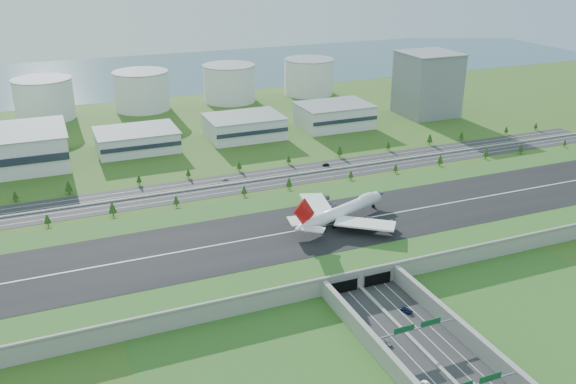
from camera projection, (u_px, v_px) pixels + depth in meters
name	position (u px, v px, depth m)	size (l,w,h in m)	color
ground	(314.00, 242.00, 318.69)	(1200.00, 1200.00, 0.00)	#27531A
airfield_deck	(315.00, 235.00, 317.06)	(520.00, 100.00, 9.20)	gray
underpass_road	(423.00, 343.00, 232.26)	(38.80, 120.40, 8.00)	#28282B
sign_gantry_near	(417.00, 329.00, 234.67)	(38.70, 0.70, 9.80)	gray
north_expressway	(254.00, 181.00, 400.02)	(560.00, 36.00, 0.12)	#28282B
tree_row	(239.00, 177.00, 393.91)	(500.79, 48.70, 8.47)	#3D2819
hangar_mid_a	(137.00, 140.00, 457.51)	(58.00, 42.00, 15.00)	silver
hangar_mid_b	(244.00, 127.00, 486.92)	(58.00, 42.00, 17.00)	silver
hangar_mid_c	(334.00, 116.00, 514.59)	(58.00, 42.00, 19.00)	silver
office_tower	(427.00, 84.00, 545.35)	(46.00, 46.00, 55.00)	gray
fuel_tank_a	(44.00, 99.00, 535.43)	(50.00, 50.00, 35.00)	silver
fuel_tank_b	(142.00, 91.00, 565.23)	(50.00, 50.00, 35.00)	silver
fuel_tank_c	(229.00, 83.00, 595.03)	(50.00, 50.00, 35.00)	silver
fuel_tank_d	(309.00, 77.00, 624.83)	(50.00, 50.00, 35.00)	silver
bay_water	(148.00, 73.00, 729.69)	(1200.00, 260.00, 0.06)	#385C6B
boeing_747	(342.00, 211.00, 320.48)	(66.54, 61.69, 21.66)	white
car_0	(389.00, 343.00, 236.85)	(1.72, 4.27, 1.45)	#A8A8AC
car_2	(406.00, 310.00, 257.81)	(2.62, 5.68, 1.58)	#0C173C
car_5	(326.00, 165.00, 426.49)	(1.71, 4.89, 1.61)	black
car_6	(523.00, 146.00, 466.37)	(2.31, 5.00, 1.39)	#9FA0A3
car_7	(225.00, 179.00, 401.26)	(1.88, 4.61, 1.34)	white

